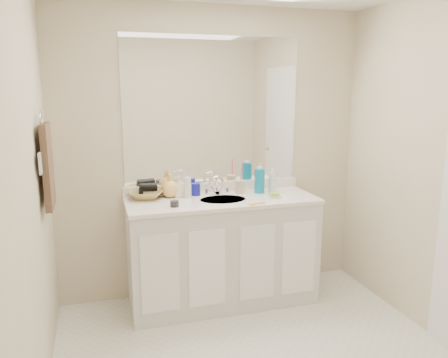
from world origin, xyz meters
TOP-DOWN VIEW (x-y plane):
  - wall_back at (0.00, 1.30)m, footprint 2.60×0.02m
  - wall_left at (-1.30, 0.00)m, footprint 0.02×2.60m
  - vanity_cabinet at (0.00, 1.02)m, footprint 1.50×0.55m
  - countertop at (0.00, 1.02)m, footprint 1.52×0.57m
  - backsplash at (0.00, 1.29)m, footprint 1.52×0.03m
  - sink_basin at (0.00, 1.00)m, footprint 0.37×0.37m
  - faucet at (0.00, 1.18)m, footprint 0.02×0.02m
  - mirror at (0.00, 1.29)m, footprint 1.48×0.01m
  - blue_mug at (-0.18, 1.19)m, footprint 0.09×0.09m
  - tan_cup at (0.20, 1.17)m, footprint 0.10×0.10m
  - toothbrush at (0.21, 1.17)m, footprint 0.02×0.04m
  - mouthwash_bottle at (0.36, 1.13)m, footprint 0.10×0.10m
  - clear_pump_bottle at (0.48, 1.15)m, footprint 0.07×0.07m
  - soap_dish at (0.42, 0.94)m, footprint 0.12×0.10m
  - green_soap at (0.42, 0.94)m, footprint 0.08×0.07m
  - orange_comb at (0.21, 0.79)m, footprint 0.14×0.06m
  - dark_jar at (-0.41, 0.90)m, footprint 0.07×0.07m
  - extra_white_bottle at (-0.26, 1.13)m, footprint 0.07×0.07m
  - soap_bottle_white at (-0.27, 1.24)m, footprint 0.08×0.08m
  - soap_bottle_cream at (-0.31, 1.19)m, footprint 0.08×0.08m
  - soap_bottle_yellow at (-0.39, 1.20)m, footprint 0.18×0.18m
  - wicker_basket at (-0.58, 1.20)m, footprint 0.32×0.32m
  - hair_dryer at (-0.56, 1.20)m, footprint 0.15×0.09m
  - towel_ring at (-1.27, 0.77)m, footprint 0.01×0.11m
  - hand_towel at (-1.25, 0.77)m, footprint 0.04×0.32m
  - switch_plate at (-1.27, 0.57)m, footprint 0.01×0.08m

SIDE VIEW (x-z plane):
  - vanity_cabinet at x=0.00m, z-range 0.00..0.85m
  - countertop at x=0.00m, z-range 0.85..0.88m
  - sink_basin at x=0.00m, z-range 0.86..0.88m
  - orange_comb at x=0.21m, z-range 0.88..0.89m
  - soap_dish at x=0.42m, z-range 0.88..0.89m
  - dark_jar at x=-0.41m, z-range 0.88..0.93m
  - green_soap at x=0.42m, z-range 0.89..0.92m
  - wicker_basket at x=-0.58m, z-range 0.88..0.95m
  - backsplash at x=0.00m, z-range 0.88..0.96m
  - blue_mug at x=-0.18m, z-range 0.88..0.98m
  - tan_cup at x=0.20m, z-range 0.88..0.99m
  - faucet at x=0.00m, z-range 0.88..0.99m
  - clear_pump_bottle at x=0.48m, z-range 0.88..1.04m
  - extra_white_bottle at x=-0.26m, z-range 0.88..1.05m
  - soap_bottle_cream at x=-0.31m, z-range 0.88..1.05m
  - soap_bottle_white at x=-0.27m, z-range 0.88..1.06m
  - hair_dryer at x=-0.56m, z-range 0.93..1.01m
  - soap_bottle_yellow at x=-0.39m, z-range 0.88..1.07m
  - mouthwash_bottle at x=0.36m, z-range 0.88..1.08m
  - toothbrush at x=0.21m, z-range 0.93..1.13m
  - wall_back at x=0.00m, z-range 0.00..2.40m
  - wall_left at x=-1.30m, z-range 0.00..2.40m
  - hand_towel at x=-1.25m, z-range 0.98..1.52m
  - switch_plate at x=-1.27m, z-range 1.24..1.36m
  - towel_ring at x=-1.27m, z-range 1.49..1.61m
  - mirror at x=0.00m, z-range 0.96..2.16m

